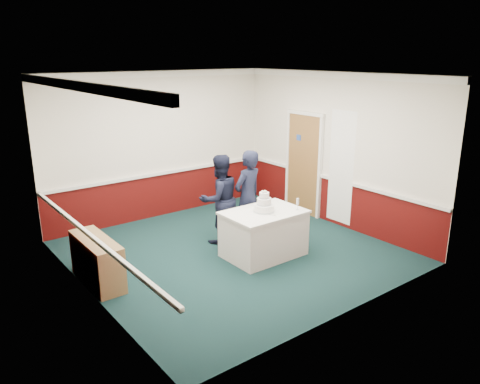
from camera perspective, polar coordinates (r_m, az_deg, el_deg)
ground at (r=8.20m, az=-0.83°, el=-7.31°), size 5.00×5.00×0.00m
room_shell at (r=8.16m, az=-3.02°, el=6.98°), size 5.00×5.00×3.00m
sideboard at (r=7.35m, az=-17.00°, el=-8.02°), size 0.41×1.20×0.70m
cake_table at (r=7.94m, az=2.90°, el=-5.04°), size 1.32×0.92×0.79m
wedding_cake at (r=7.77m, az=2.95°, el=-1.61°), size 0.35×0.35×0.36m
cake_knife at (r=7.64m, az=3.74°, el=-2.79°), size 0.07×0.22×0.00m
champagne_flute at (r=7.89m, az=7.05°, el=-1.22°), size 0.05×0.05×0.21m
person_man at (r=8.38m, az=-2.50°, el=-0.87°), size 0.83×0.67×1.62m
person_woman at (r=8.36m, az=0.95°, el=-0.62°), size 0.69×0.52×1.70m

